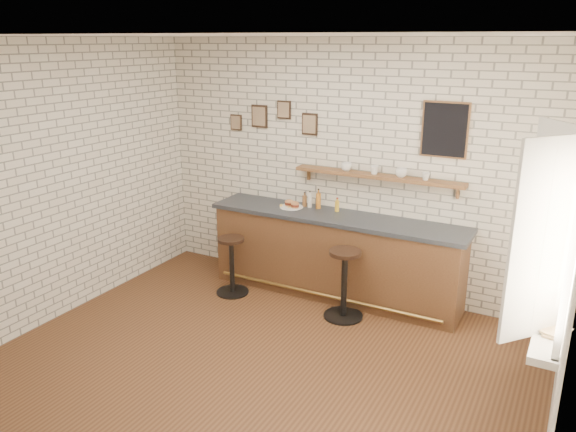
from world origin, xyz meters
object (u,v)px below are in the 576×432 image
object	(u,v)px
shelf_cup_a	(346,167)
bar_counter	(335,255)
bitters_bottle_amber	(318,201)
bitters_bottle_white	(310,201)
bar_stool_left	(232,264)
bar_stool_right	(344,282)
sandwich_plate	(291,207)
bitters_bottle_brown	(305,201)
shelf_cup_c	(401,173)
shelf_cup_b	(374,170)
book_upper	(546,327)
ciabatta_sandwich	(292,204)
shelf_cup_d	(426,176)
condiment_bottle_yellow	(337,206)
book_lower	(545,331)

from	to	relation	value
shelf_cup_a	bar_counter	bearing A→B (deg)	-109.72
bitters_bottle_amber	bitters_bottle_white	bearing A→B (deg)	180.00
bitters_bottle_white	bar_stool_left	xyz separation A→B (m)	(-0.70, -0.70, -0.71)
bitters_bottle_white	bitters_bottle_amber	distance (m)	0.12
bar_stool_left	bar_stool_right	bearing A→B (deg)	2.66
bar_counter	bar_stool_left	distance (m)	1.25
sandwich_plate	bitters_bottle_brown	xyz separation A→B (m)	(0.12, 0.12, 0.07)
shelf_cup_c	bar_stool_left	bearing A→B (deg)	123.45
bitters_bottle_brown	shelf_cup_b	xyz separation A→B (m)	(0.86, 0.06, 0.47)
book_upper	shelf_cup_a	bearing A→B (deg)	163.37
ciabatta_sandwich	shelf_cup_d	xyz separation A→B (m)	(1.56, 0.17, 0.48)
shelf_cup_a	bitters_bottle_amber	bearing A→B (deg)	177.44
bitters_bottle_white	condiment_bottle_yellow	distance (m)	0.36
sandwich_plate	book_lower	size ratio (longest dim) A/B	1.36
shelf_cup_b	book_lower	size ratio (longest dim) A/B	0.51
book_upper	bitters_bottle_amber	bearing A→B (deg)	167.71
sandwich_plate	bitters_bottle_white	size ratio (longest dim) A/B	1.38
sandwich_plate	book_upper	world-z (taller)	sandwich_plate
sandwich_plate	book_upper	distance (m)	3.42
bitters_bottle_white	shelf_cup_a	world-z (taller)	shelf_cup_a
bar_counter	shelf_cup_c	size ratio (longest dim) A/B	24.22
bitters_bottle_white	bar_stool_left	size ratio (longest dim) A/B	0.28
shelf_cup_a	bar_stool_left	bearing A→B (deg)	-158.61
condiment_bottle_yellow	bar_stool_left	xyz separation A→B (m)	(-1.06, -0.70, -0.70)
condiment_bottle_yellow	book_upper	xyz separation A→B (m)	(2.44, -1.77, -0.12)
book_upper	book_lower	bearing A→B (deg)	-68.93
ciabatta_sandwich	shelf_cup_c	bearing A→B (deg)	7.59
sandwich_plate	shelf_cup_a	bearing A→B (deg)	15.05
bar_stool_left	shelf_cup_a	xyz separation A→B (m)	(1.14, 0.75, 1.17)
sandwich_plate	book_lower	distance (m)	3.43
bitters_bottle_white	shelf_cup_d	size ratio (longest dim) A/B	2.26
shelf_cup_a	shelf_cup_d	size ratio (longest dim) A/B	1.40
bitters_bottle_amber	bar_stool_left	size ratio (longest dim) A/B	0.34
ciabatta_sandwich	shelf_cup_b	world-z (taller)	shelf_cup_b
sandwich_plate	bar_stool_left	world-z (taller)	sandwich_plate
bitters_bottle_white	book_lower	xyz separation A→B (m)	(2.80, -1.80, -0.15)
bitters_bottle_brown	condiment_bottle_yellow	distance (m)	0.43
bar_counter	condiment_bottle_yellow	xyz separation A→B (m)	(-0.05, 0.15, 0.57)
shelf_cup_a	sandwich_plate	bearing A→B (deg)	-177.09
bitters_bottle_brown	book_lower	distance (m)	3.39
shelf_cup_b	condiment_bottle_yellow	bearing A→B (deg)	128.70
bitters_bottle_brown	shelf_cup_b	world-z (taller)	shelf_cup_b
ciabatta_sandwich	shelf_cup_c	world-z (taller)	shelf_cup_c
bitters_bottle_amber	bar_stool_right	xyz separation A→B (m)	(0.63, -0.63, -0.69)
shelf_cup_a	bar_stool_right	bearing A→B (deg)	-78.69
bar_counter	sandwich_plate	size ratio (longest dim) A/B	11.07
ciabatta_sandwich	bitters_bottle_white	xyz separation A→B (m)	(0.18, 0.12, 0.03)
bar_stool_right	book_upper	size ratio (longest dim) A/B	3.71
bar_stool_left	shelf_cup_a	bearing A→B (deg)	33.53
bitters_bottle_brown	bar_stool_left	size ratio (longest dim) A/B	0.25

